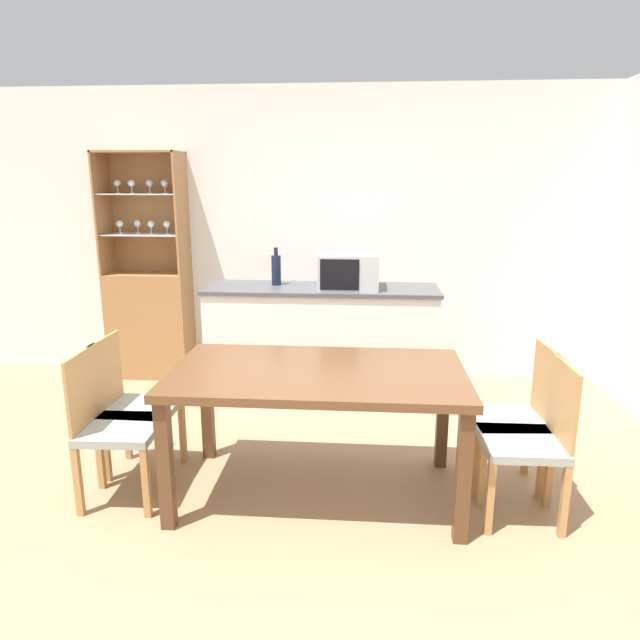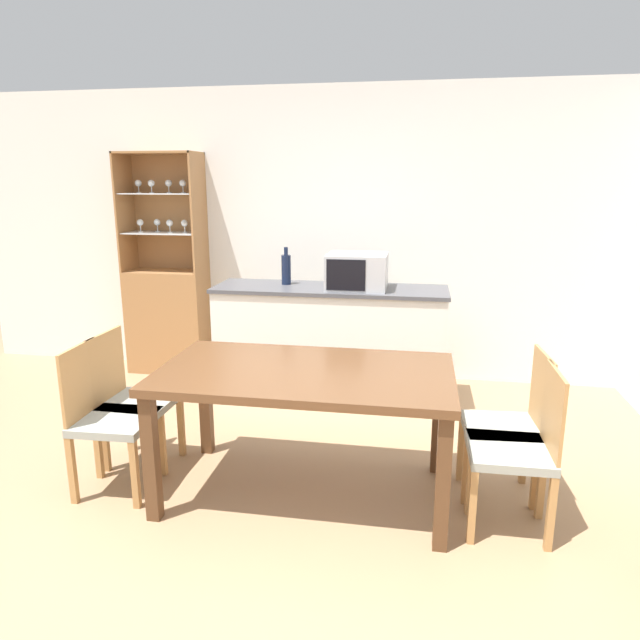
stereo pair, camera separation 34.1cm
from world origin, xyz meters
TOP-DOWN VIEW (x-y plane):
  - ground_plane at (0.00, 0.00)m, footprint 18.00×18.00m
  - wall_back at (0.00, 2.63)m, footprint 6.80×0.06m
  - kitchen_counter at (0.14, 1.94)m, footprint 1.84×0.55m
  - display_cabinet at (-1.46, 2.43)m, footprint 0.72×0.36m
  - dining_table at (0.24, 0.47)m, footprint 1.61×0.90m
  - dining_chair_side_left_near at (-0.89, 0.33)m, footprint 0.42×0.42m
  - dining_chair_side_right_far at (1.36, 0.61)m, footprint 0.44×0.44m
  - dining_chair_side_left_far at (-0.89, 0.61)m, footprint 0.42×0.42m
  - dining_chair_side_right_near at (1.36, 0.33)m, footprint 0.41×0.41m
  - microwave at (0.36, 1.92)m, footprint 0.46×0.40m
  - wine_bottle at (-0.23, 2.01)m, footprint 0.08×0.08m

SIDE VIEW (x-z plane):
  - ground_plane at x=0.00m, z-range 0.00..0.00m
  - dining_chair_side_left_near at x=-0.89m, z-range 0.01..0.87m
  - dining_chair_side_right_far at x=1.36m, z-range 0.01..0.87m
  - dining_chair_side_left_far at x=-0.89m, z-range 0.01..0.87m
  - dining_chair_side_right_near at x=1.36m, z-range 0.01..0.87m
  - kitchen_counter at x=0.14m, z-range 0.00..0.94m
  - display_cabinet at x=-1.46m, z-range -0.38..1.62m
  - dining_table at x=0.24m, z-range 0.29..1.04m
  - wine_bottle at x=-0.23m, z-range 0.91..1.21m
  - microwave at x=0.36m, z-range 0.94..1.21m
  - wall_back at x=0.00m, z-range 0.00..2.55m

